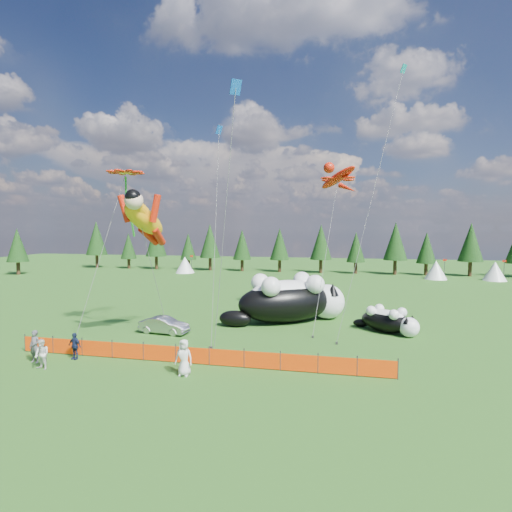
{
  "coord_description": "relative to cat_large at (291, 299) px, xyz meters",
  "views": [
    {
      "loc": [
        8.12,
        -23.73,
        7.64
      ],
      "look_at": [
        2.16,
        4.0,
        5.66
      ],
      "focal_mm": 28.0,
      "sensor_mm": 36.0,
      "label": 1
    }
  ],
  "objects": [
    {
      "name": "cat_small",
      "position": [
        7.37,
        -1.9,
        -0.97
      ],
      "size": [
        4.54,
        3.79,
        1.89
      ],
      "rotation": [
        0.0,
        0.0,
        -0.63
      ],
      "color": "black",
      "rests_on": "ground"
    },
    {
      "name": "tree_line",
      "position": [
        -4.19,
        36.67,
        2.13
      ],
      "size": [
        90.0,
        4.0,
        8.0
      ],
      "primitive_type": null,
      "color": "black",
      "rests_on": "ground"
    },
    {
      "name": "diamond_kite_c",
      "position": [
        -1.8,
        -10.85,
        12.68
      ],
      "size": [
        2.24,
        1.41,
        15.97
      ],
      "color": "blue",
      "rests_on": "ground"
    },
    {
      "name": "flower_kite",
      "position": [
        -10.71,
        -6.79,
        9.45
      ],
      "size": [
        3.03,
        5.86,
        12.19
      ],
      "color": "red",
      "rests_on": "ground"
    },
    {
      "name": "gecko_kite",
      "position": [
        3.52,
        4.65,
        10.27
      ],
      "size": [
        6.49,
        12.53,
        15.15
      ],
      "color": "red",
      "rests_on": "ground"
    },
    {
      "name": "cat_large",
      "position": [
        0.0,
        0.0,
        0.0
      ],
      "size": [
        9.76,
        7.55,
        3.93
      ],
      "rotation": [
        0.0,
        0.0,
        0.56
      ],
      "color": "black",
      "rests_on": "ground"
    },
    {
      "name": "spectator_b",
      "position": [
        -11.84,
        -13.85,
        -1.04
      ],
      "size": [
        0.88,
        0.63,
        1.64
      ],
      "primitive_type": "imported",
      "rotation": [
        0.0,
        0.0,
        -0.21
      ],
      "color": "silver",
      "rests_on": "ground"
    },
    {
      "name": "diamond_kite_a",
      "position": [
        -5.49,
        -1.98,
        12.46
      ],
      "size": [
        1.9,
        7.42,
        16.75
      ],
      "color": "blue",
      "rests_on": "ground"
    },
    {
      "name": "spectator_c",
      "position": [
        -11.22,
        -11.98,
        -1.08
      ],
      "size": [
        1.0,
        0.65,
        1.57
      ],
      "primitive_type": "imported",
      "rotation": [
        0.0,
        0.0,
        -0.21
      ],
      "color": "#16203E",
      "rests_on": "ground"
    },
    {
      "name": "superhero_kite",
      "position": [
        -8.79,
        -7.87,
        6.34
      ],
      "size": [
        4.75,
        5.32,
        10.45
      ],
      "color": "#EFA20C",
      "rests_on": "ground"
    },
    {
      "name": "diamond_kite_b",
      "position": [
        8.16,
        1.67,
        16.76
      ],
      "size": [
        5.3,
        8.55,
        22.26
      ],
      "color": "#0C9599",
      "rests_on": "ground"
    },
    {
      "name": "ground",
      "position": [
        -4.19,
        -8.33,
        -1.87
      ],
      "size": [
        160.0,
        160.0,
        0.0
      ],
      "primitive_type": "plane",
      "color": "#0E3D0B",
      "rests_on": "ground"
    },
    {
      "name": "spectator_e",
      "position": [
        -3.98,
        -13.07,
        -0.92
      ],
      "size": [
        0.93,
        0.6,
        1.89
      ],
      "primitive_type": "imported",
      "rotation": [
        0.0,
        0.0,
        0.0
      ],
      "color": "silver",
      "rests_on": "ground"
    },
    {
      "name": "spectator_a",
      "position": [
        -13.06,
        -12.96,
        -0.94
      ],
      "size": [
        0.72,
        0.51,
        1.85
      ],
      "primitive_type": "imported",
      "rotation": [
        0.0,
        0.0,
        -0.1
      ],
      "color": "#505054",
      "rests_on": "ground"
    },
    {
      "name": "festival_tents",
      "position": [
        6.81,
        31.67,
        -0.47
      ],
      "size": [
        50.0,
        3.2,
        2.8
      ],
      "primitive_type": null,
      "color": "white",
      "rests_on": "ground"
    },
    {
      "name": "car",
      "position": [
        -8.58,
        -5.58,
        -1.26
      ],
      "size": [
        3.77,
        1.67,
        1.2
      ],
      "primitive_type": "imported",
      "rotation": [
        0.0,
        0.0,
        1.46
      ],
      "color": "#ACACB1",
      "rests_on": "ground"
    },
    {
      "name": "safety_fence",
      "position": [
        -4.19,
        -11.33,
        -1.36
      ],
      "size": [
        22.06,
        0.06,
        1.1
      ],
      "color": "#262626",
      "rests_on": "ground"
    }
  ]
}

